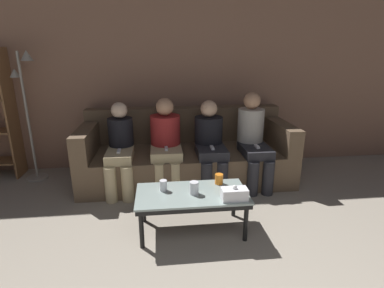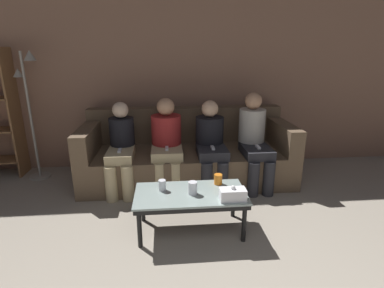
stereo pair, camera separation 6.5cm
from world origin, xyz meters
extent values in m
cube|color=#8C6651|center=(0.00, 3.94, 1.30)|extent=(12.00, 0.06, 2.60)
cube|color=brown|center=(0.00, 3.31, 0.20)|extent=(2.57, 1.00, 0.41)
cube|color=brown|center=(0.00, 3.71, 0.64)|extent=(2.57, 0.20, 0.46)
cube|color=brown|center=(-1.19, 3.31, 0.57)|extent=(0.18, 1.00, 0.32)
cube|color=brown|center=(1.19, 3.31, 0.57)|extent=(0.18, 1.00, 0.32)
cube|color=#8C9E99|center=(-0.07, 2.16, 0.37)|extent=(0.99, 0.51, 0.02)
cube|color=black|center=(-0.07, 2.16, 0.34)|extent=(0.97, 0.50, 0.04)
cylinder|color=black|center=(-0.51, 1.95, 0.16)|extent=(0.04, 0.04, 0.32)
cylinder|color=black|center=(0.38, 1.95, 0.16)|extent=(0.04, 0.04, 0.32)
cylinder|color=black|center=(-0.51, 2.37, 0.16)|extent=(0.04, 0.04, 0.32)
cylinder|color=black|center=(0.38, 2.37, 0.16)|extent=(0.04, 0.04, 0.32)
cylinder|color=silver|center=(-0.32, 2.23, 0.43)|extent=(0.07, 0.07, 0.10)
cylinder|color=silver|center=(-0.05, 2.14, 0.44)|extent=(0.08, 0.08, 0.11)
cylinder|color=orange|center=(0.21, 2.32, 0.43)|extent=(0.08, 0.08, 0.10)
cube|color=white|center=(0.28, 1.99, 0.43)|extent=(0.22, 0.12, 0.10)
sphere|color=white|center=(0.28, 1.99, 0.49)|extent=(0.04, 0.04, 0.04)
cube|color=brown|center=(-2.18, 3.71, 0.82)|extent=(0.02, 0.32, 1.64)
cylinder|color=gray|center=(-1.93, 3.56, 0.01)|extent=(0.26, 0.26, 0.02)
cylinder|color=gray|center=(-1.93, 3.56, 0.79)|extent=(0.03, 0.03, 1.59)
cone|color=gray|center=(-1.83, 3.56, 1.54)|extent=(0.14, 0.14, 0.12)
cone|color=gray|center=(-2.01, 3.60, 1.34)|extent=(0.12, 0.12, 0.10)
cylinder|color=tan|center=(-0.88, 2.81, 0.20)|extent=(0.13, 0.13, 0.41)
cylinder|color=tan|center=(-0.70, 2.81, 0.20)|extent=(0.13, 0.13, 0.41)
cube|color=tan|center=(-0.79, 3.03, 0.46)|extent=(0.29, 0.45, 0.10)
cylinder|color=black|center=(-0.79, 3.26, 0.62)|extent=(0.29, 0.29, 0.43)
sphere|color=beige|center=(-0.79, 3.26, 0.93)|extent=(0.19, 0.19, 0.19)
cube|color=white|center=(-0.79, 2.99, 0.52)|extent=(0.04, 0.12, 0.02)
cylinder|color=tan|center=(-0.35, 2.86, 0.20)|extent=(0.13, 0.13, 0.41)
cylinder|color=tan|center=(-0.17, 2.86, 0.20)|extent=(0.13, 0.13, 0.41)
cube|color=tan|center=(-0.26, 3.06, 0.46)|extent=(0.36, 0.40, 0.10)
cylinder|color=maroon|center=(-0.26, 3.26, 0.63)|extent=(0.36, 0.36, 0.45)
sphere|color=tan|center=(-0.26, 3.26, 0.96)|extent=(0.21, 0.21, 0.21)
cube|color=white|center=(-0.26, 3.02, 0.52)|extent=(0.04, 0.12, 0.02)
cylinder|color=#28282D|center=(0.17, 2.82, 0.20)|extent=(0.13, 0.13, 0.41)
cylinder|color=#28282D|center=(0.35, 2.82, 0.20)|extent=(0.13, 0.13, 0.41)
cube|color=#28282D|center=(0.26, 3.04, 0.46)|extent=(0.34, 0.44, 0.10)
cylinder|color=black|center=(0.26, 3.26, 0.62)|extent=(0.34, 0.34, 0.42)
sphere|color=#DBAD89|center=(0.26, 3.26, 0.93)|extent=(0.20, 0.20, 0.20)
cube|color=white|center=(0.26, 3.00, 0.52)|extent=(0.04, 0.12, 0.02)
cylinder|color=#28282D|center=(0.70, 2.79, 0.20)|extent=(0.13, 0.13, 0.41)
cylinder|color=#28282D|center=(0.88, 2.79, 0.20)|extent=(0.13, 0.13, 0.41)
cube|color=#28282D|center=(0.79, 3.02, 0.46)|extent=(0.32, 0.47, 0.10)
cylinder|color=#B7B2A8|center=(0.79, 3.26, 0.66)|extent=(0.32, 0.32, 0.51)
sphere|color=tan|center=(0.79, 3.26, 1.01)|extent=(0.20, 0.20, 0.20)
cube|color=white|center=(0.79, 2.98, 0.52)|extent=(0.04, 0.12, 0.02)
camera|label=1|loc=(-0.34, -0.24, 1.59)|focal=28.00mm
camera|label=2|loc=(-0.28, -0.25, 1.59)|focal=28.00mm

